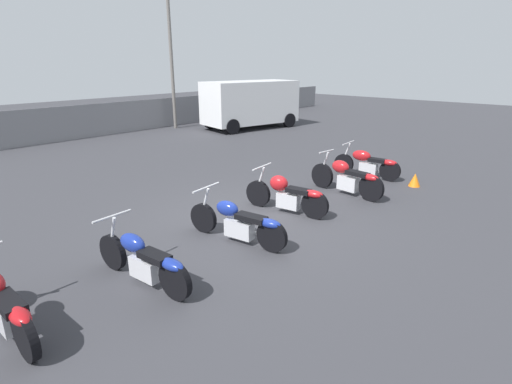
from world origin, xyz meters
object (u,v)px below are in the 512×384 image
object	(u,v)px
motorcycle_slot_0	(4,306)
motorcycle_slot_3	(287,194)
motorcycle_slot_2	(238,222)
light_pole_left	(170,33)
motorcycle_slot_1	(144,260)
motorcycle_slot_5	(368,164)
parked_van	(250,102)
traffic_cone_far	(415,180)
motorcycle_slot_4	(347,178)

from	to	relation	value
motorcycle_slot_0	motorcycle_slot_3	world-z (taller)	motorcycle_slot_3
motorcycle_slot_0	motorcycle_slot_2	xyz separation A→B (m)	(3.79, -0.26, -0.01)
light_pole_left	motorcycle_slot_3	world-z (taller)	light_pole_left
motorcycle_slot_1	motorcycle_slot_3	bearing A→B (deg)	-1.16
light_pole_left	motorcycle_slot_2	size ratio (longest dim) A/B	3.55
motorcycle_slot_3	motorcycle_slot_5	size ratio (longest dim) A/B	1.03
motorcycle_slot_0	parked_van	xyz separation A→B (m)	(13.77, 8.58, 0.86)
motorcycle_slot_0	traffic_cone_far	distance (m)	9.55
motorcycle_slot_0	parked_van	distance (m)	16.25
light_pole_left	motorcycle_slot_5	xyz separation A→B (m)	(-1.84, -11.37, -4.07)
motorcycle_slot_5	traffic_cone_far	distance (m)	1.39
motorcycle_slot_1	motorcycle_slot_2	distance (m)	2.00
motorcycle_slot_2	motorcycle_slot_3	size ratio (longest dim) A/B	1.05
light_pole_left	motorcycle_slot_1	xyz separation A→B (m)	(-9.45, -11.60, -4.08)
light_pole_left	parked_van	size ratio (longest dim) A/B	1.53
motorcycle_slot_1	motorcycle_slot_4	world-z (taller)	motorcycle_slot_4
motorcycle_slot_1	motorcycle_slot_5	bearing A→B (deg)	-3.01
motorcycle_slot_3	motorcycle_slot_5	xyz separation A→B (m)	(3.80, -0.01, -0.01)
parked_van	traffic_cone_far	size ratio (longest dim) A/B	14.05
motorcycle_slot_1	motorcycle_slot_2	bearing A→B (deg)	-5.60
motorcycle_slot_0	traffic_cone_far	size ratio (longest dim) A/B	5.61
motorcycle_slot_1	motorcycle_slot_5	world-z (taller)	same
motorcycle_slot_3	traffic_cone_far	xyz separation A→B (m)	(3.84, -1.38, -0.24)
motorcycle_slot_3	parked_van	bearing A→B (deg)	37.98
light_pole_left	motorcycle_slot_1	bearing A→B (deg)	-129.16
motorcycle_slot_5	motorcycle_slot_0	bearing A→B (deg)	175.30
motorcycle_slot_0	motorcycle_slot_4	bearing A→B (deg)	-3.11
motorcycle_slot_0	light_pole_left	bearing A→B (deg)	44.78
motorcycle_slot_4	parked_van	distance (m)	10.87
motorcycle_slot_1	motorcycle_slot_4	distance (m)	5.82
motorcycle_slot_3	motorcycle_slot_0	bearing A→B (deg)	171.67
light_pole_left	motorcycle_slot_0	distance (m)	16.50
motorcycle_slot_2	motorcycle_slot_4	xyz separation A→B (m)	(3.83, -0.08, 0.04)
motorcycle_slot_0	motorcycle_slot_2	distance (m)	3.80
motorcycle_slot_1	motorcycle_slot_3	size ratio (longest dim) A/B	1.01
motorcycle_slot_2	motorcycle_slot_3	bearing A→B (deg)	0.08
motorcycle_slot_4	motorcycle_slot_3	bearing A→B (deg)	176.05
motorcycle_slot_0	motorcycle_slot_2	world-z (taller)	motorcycle_slot_0
motorcycle_slot_4	traffic_cone_far	xyz separation A→B (m)	(1.83, -1.02, -0.26)
traffic_cone_far	light_pole_left	bearing A→B (deg)	81.99
parked_van	motorcycle_slot_5	bearing A→B (deg)	164.43
motorcycle_slot_1	parked_van	size ratio (longest dim) A/B	0.41
motorcycle_slot_4	motorcycle_slot_2	bearing A→B (deg)	-175.25
motorcycle_slot_2	motorcycle_slot_0	bearing A→B (deg)	167.72
light_pole_left	parked_van	world-z (taller)	light_pole_left
motorcycle_slot_5	motorcycle_slot_3	bearing A→B (deg)	175.18
motorcycle_slot_1	motorcycle_slot_4	bearing A→B (deg)	-5.87
motorcycle_slot_0	motorcycle_slot_1	xyz separation A→B (m)	(1.80, -0.23, -0.01)
traffic_cone_far	motorcycle_slot_5	bearing A→B (deg)	91.85
light_pole_left	motorcycle_slot_3	size ratio (longest dim) A/B	3.74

